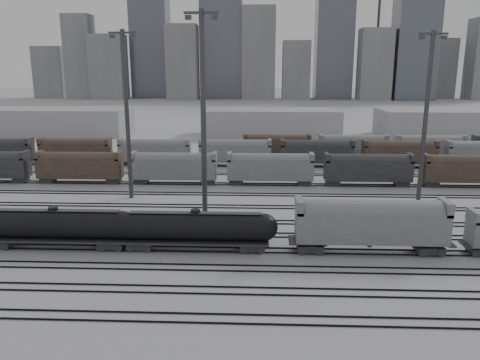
{
  "coord_description": "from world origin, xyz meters",
  "views": [
    {
      "loc": [
        6.04,
        -48.49,
        20.0
      ],
      "look_at": [
        3.24,
        18.55,
        4.0
      ],
      "focal_mm": 35.0,
      "sensor_mm": 36.0,
      "label": 1
    }
  ],
  "objects_px": {
    "tank_car_b": "(196,228)",
    "hopper_car_a": "(371,221)",
    "tank_car_a": "(55,225)",
    "light_mast_c": "(203,113)"
  },
  "relations": [
    {
      "from": "tank_car_b",
      "to": "hopper_car_a",
      "type": "height_order",
      "value": "hopper_car_a"
    },
    {
      "from": "tank_car_a",
      "to": "hopper_car_a",
      "type": "bearing_deg",
      "value": 0.0
    },
    {
      "from": "tank_car_b",
      "to": "light_mast_c",
      "type": "xyz_separation_m",
      "value": [
        -0.22,
        10.7,
        11.81
      ]
    },
    {
      "from": "tank_car_a",
      "to": "tank_car_b",
      "type": "relative_size",
      "value": 1.02
    },
    {
      "from": "tank_car_a",
      "to": "hopper_car_a",
      "type": "height_order",
      "value": "hopper_car_a"
    },
    {
      "from": "light_mast_c",
      "to": "tank_car_a",
      "type": "bearing_deg",
      "value": -146.08
    },
    {
      "from": "tank_car_b",
      "to": "light_mast_c",
      "type": "relative_size",
      "value": 0.68
    },
    {
      "from": "light_mast_c",
      "to": "hopper_car_a",
      "type": "bearing_deg",
      "value": -28.62
    },
    {
      "from": "tank_car_b",
      "to": "light_mast_c",
      "type": "bearing_deg",
      "value": 91.17
    },
    {
      "from": "tank_car_a",
      "to": "light_mast_c",
      "type": "height_order",
      "value": "light_mast_c"
    }
  ]
}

